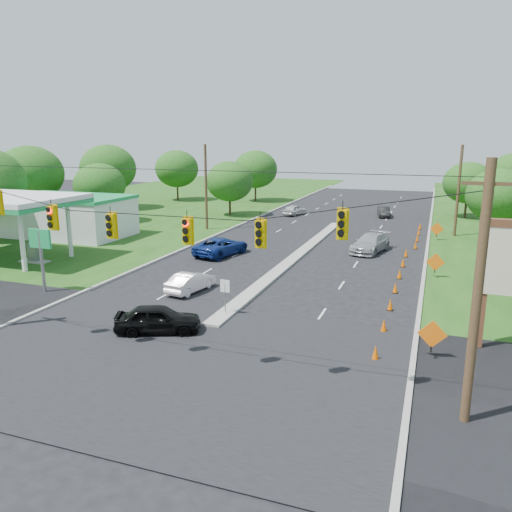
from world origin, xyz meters
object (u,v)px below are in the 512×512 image
at_px(gas_station, 58,213).
at_px(blue_pickup, 221,246).
at_px(black_sedan, 158,319).
at_px(white_sedan, 191,282).

bearing_deg(gas_station, blue_pickup, -2.58).
distance_m(black_sedan, blue_pickup, 17.37).
distance_m(gas_station, black_sedan, 27.87).
xyz_separation_m(gas_station, black_sedan, (21.46, -17.70, -1.85)).
bearing_deg(gas_station, black_sedan, -39.52).
height_order(black_sedan, blue_pickup, blue_pickup).
relative_size(gas_station, white_sedan, 5.14).
xyz_separation_m(white_sedan, blue_pickup, (-2.30, 10.08, 0.12)).
distance_m(black_sedan, white_sedan, 7.03).
height_order(white_sedan, blue_pickup, blue_pickup).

